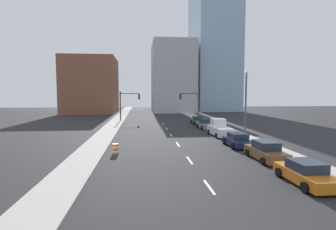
# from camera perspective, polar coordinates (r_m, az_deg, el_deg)

# --- Properties ---
(sidewalk_left) EXTENTS (2.74, 98.40, 0.14)m
(sidewalk_left) POSITION_cam_1_polar(r_m,az_deg,el_deg) (55.88, -10.68, -0.86)
(sidewalk_left) COLOR #ADA89E
(sidewalk_left) RESTS_ON ground
(sidewalk_right) EXTENTS (2.74, 98.40, 0.14)m
(sidewalk_right) POSITION_cam_1_polar(r_m,az_deg,el_deg) (57.05, 6.65, -0.70)
(sidewalk_right) COLOR #ADA89E
(sidewalk_right) RESTS_ON ground
(lane_stripe_at_8m) EXTENTS (0.16, 2.40, 0.01)m
(lane_stripe_at_8m) POSITION_cam_1_polar(r_m,az_deg,el_deg) (15.82, 8.93, -15.19)
(lane_stripe_at_8m) COLOR beige
(lane_stripe_at_8m) RESTS_ON ground
(lane_stripe_at_14m) EXTENTS (0.16, 2.40, 0.01)m
(lane_stripe_at_14m) POSITION_cam_1_polar(r_m,az_deg,el_deg) (21.49, 4.72, -9.79)
(lane_stripe_at_14m) COLOR beige
(lane_stripe_at_14m) RESTS_ON ground
(lane_stripe_at_21m) EXTENTS (0.16, 2.40, 0.01)m
(lane_stripe_at_21m) POSITION_cam_1_polar(r_m,az_deg,el_deg) (27.97, 2.16, -6.39)
(lane_stripe_at_21m) COLOR beige
(lane_stripe_at_21m) RESTS_ON ground
(lane_stripe_at_27m) EXTENTS (0.16, 2.40, 0.01)m
(lane_stripe_at_27m) POSITION_cam_1_polar(r_m,az_deg,el_deg) (34.15, 0.66, -4.37)
(lane_stripe_at_27m) COLOR beige
(lane_stripe_at_27m) RESTS_ON ground
(lane_stripe_at_33m) EXTENTS (0.16, 2.40, 0.01)m
(lane_stripe_at_33m) POSITION_cam_1_polar(r_m,az_deg,el_deg) (40.17, -0.34, -3.01)
(lane_stripe_at_33m) COLOR beige
(lane_stripe_at_33m) RESTS_ON ground
(lane_stripe_at_40m) EXTENTS (0.16, 2.40, 0.01)m
(lane_stripe_at_40m) POSITION_cam_1_polar(r_m,az_deg,el_deg) (46.43, -1.10, -1.97)
(lane_stripe_at_40m) COLOR beige
(lane_stripe_at_40m) RESTS_ON ground
(building_brick_left) EXTENTS (14.00, 16.00, 15.36)m
(building_brick_left) POSITION_cam_1_polar(r_m,az_deg,el_deg) (77.55, -16.38, 6.18)
(building_brick_left) COLOR brown
(building_brick_left) RESTS_ON ground
(building_office_center) EXTENTS (12.00, 20.00, 20.38)m
(building_office_center) POSITION_cam_1_polar(r_m,az_deg,el_deg) (80.96, 0.86, 8.08)
(building_office_center) COLOR #A8A8AD
(building_office_center) RESTS_ON ground
(building_glass_right) EXTENTS (13.00, 20.00, 41.37)m
(building_glass_right) POSITION_cam_1_polar(r_m,az_deg,el_deg) (88.81, 9.85, 14.53)
(building_glass_right) COLOR #8CADC6
(building_glass_right) RESTS_ON ground
(traffic_signal_left) EXTENTS (3.93, 0.35, 5.81)m
(traffic_signal_left) POSITION_cam_1_polar(r_m,az_deg,el_deg) (51.60, -9.09, 2.82)
(traffic_signal_left) COLOR #38383D
(traffic_signal_left) RESTS_ON ground
(traffic_signal_right) EXTENTS (3.93, 0.35, 5.81)m
(traffic_signal_right) POSITION_cam_1_polar(r_m,az_deg,el_deg) (52.56, 5.44, 2.89)
(traffic_signal_right) COLOR #38383D
(traffic_signal_right) RESTS_ON ground
(traffic_barrel) EXTENTS (0.56, 0.56, 0.95)m
(traffic_barrel) POSITION_cam_1_polar(r_m,az_deg,el_deg) (23.79, -11.41, -7.29)
(traffic_barrel) COLOR orange
(traffic_barrel) RESTS_ON ground
(street_lamp) EXTENTS (0.44, 0.44, 7.97)m
(street_lamp) POSITION_cam_1_polar(r_m,az_deg,el_deg) (32.00, 16.56, 3.19)
(street_lamp) COLOR #4C4C51
(street_lamp) RESTS_ON ground
(sedan_orange) EXTENTS (2.10, 4.42, 1.39)m
(sedan_orange) POSITION_cam_1_polar(r_m,az_deg,el_deg) (17.90, 27.82, -11.19)
(sedan_orange) COLOR orange
(sedan_orange) RESTS_ON ground
(sedan_brown) EXTENTS (2.08, 4.60, 1.55)m
(sedan_brown) POSITION_cam_1_polar(r_m,az_deg,el_deg) (22.80, 20.50, -7.45)
(sedan_brown) COLOR brown
(sedan_brown) RESTS_ON ground
(sedan_navy) EXTENTS (2.17, 4.25, 1.39)m
(sedan_navy) POSITION_cam_1_polar(r_m,az_deg,el_deg) (27.56, 14.93, -5.37)
(sedan_navy) COLOR #141E47
(sedan_navy) RESTS_ON ground
(pickup_truck_white) EXTENTS (2.29, 5.28, 2.13)m
(pickup_truck_white) POSITION_cam_1_polar(r_m,az_deg,el_deg) (34.16, 11.15, -3.01)
(pickup_truck_white) COLOR silver
(pickup_truck_white) RESTS_ON ground
(sedan_gray) EXTENTS (2.10, 4.62, 1.53)m
(sedan_gray) POSITION_cam_1_polar(r_m,az_deg,el_deg) (40.67, 8.09, -1.98)
(sedan_gray) COLOR slate
(sedan_gray) RESTS_ON ground
(sedan_green) EXTENTS (2.13, 4.61, 1.38)m
(sedan_green) POSITION_cam_1_polar(r_m,az_deg,el_deg) (46.58, 6.53, -1.20)
(sedan_green) COLOR #1E6033
(sedan_green) RESTS_ON ground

